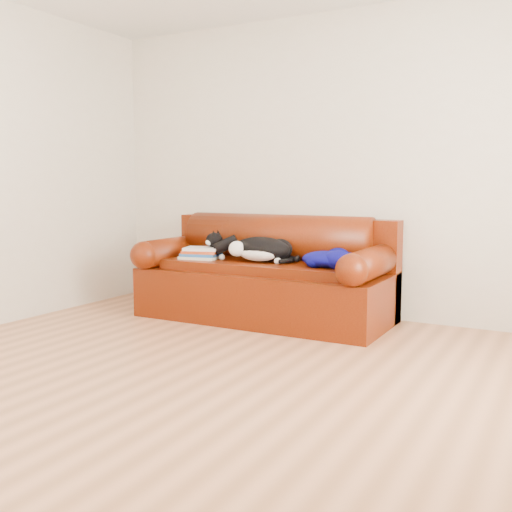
# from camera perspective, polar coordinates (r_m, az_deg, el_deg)

# --- Properties ---
(ground) EXTENTS (4.50, 4.50, 0.00)m
(ground) POSITION_cam_1_polar(r_m,az_deg,el_deg) (3.66, -4.05, -11.36)
(ground) COLOR #99623D
(ground) RESTS_ON ground
(room_shell) EXTENTS (4.52, 4.02, 2.61)m
(room_shell) POSITION_cam_1_polar(r_m,az_deg,el_deg) (3.46, -2.35, 15.54)
(room_shell) COLOR beige
(room_shell) RESTS_ON ground
(sofa_base) EXTENTS (2.10, 0.90, 0.50)m
(sofa_base) POSITION_cam_1_polar(r_m,az_deg,el_deg) (5.08, 0.78, -3.40)
(sofa_base) COLOR #380A02
(sofa_base) RESTS_ON ground
(sofa_back) EXTENTS (2.10, 1.01, 0.88)m
(sofa_back) POSITION_cam_1_polar(r_m,az_deg,el_deg) (5.25, 2.04, 0.28)
(sofa_back) COLOR #380A02
(sofa_back) RESTS_ON ground
(book_stack) EXTENTS (0.35, 0.30, 0.10)m
(book_stack) POSITION_cam_1_polar(r_m,az_deg,el_deg) (5.19, -5.21, 0.27)
(book_stack) COLOR beige
(book_stack) RESTS_ON sofa_base
(cat) EXTENTS (0.73, 0.45, 0.26)m
(cat) POSITION_cam_1_polar(r_m,az_deg,el_deg) (4.95, 0.40, 0.58)
(cat) COLOR black
(cat) RESTS_ON sofa_base
(blanket) EXTENTS (0.48, 0.44, 0.15)m
(blanket) POSITION_cam_1_polar(r_m,az_deg,el_deg) (4.72, 6.93, -0.24)
(blanket) COLOR #02053E
(blanket) RESTS_ON sofa_base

